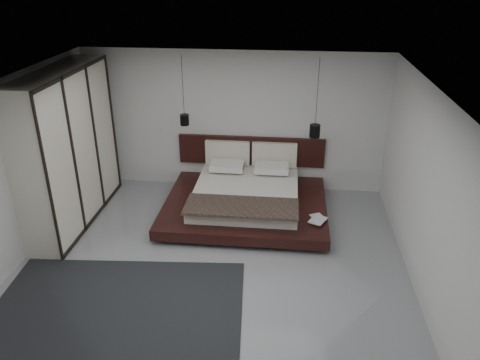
# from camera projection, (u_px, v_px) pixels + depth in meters

# --- Properties ---
(floor) EXTENTS (6.00, 6.00, 0.00)m
(floor) POSITION_uv_depth(u_px,v_px,m) (211.00, 269.00, 7.19)
(floor) COLOR gray
(floor) RESTS_ON ground
(ceiling) EXTENTS (6.00, 6.00, 0.00)m
(ceiling) POSITION_uv_depth(u_px,v_px,m) (205.00, 89.00, 6.00)
(ceiling) COLOR white
(ceiling) RESTS_ON wall_back
(wall_back) EXTENTS (6.00, 0.00, 6.00)m
(wall_back) POSITION_uv_depth(u_px,v_px,m) (234.00, 122.00, 9.30)
(wall_back) COLOR silver
(wall_back) RESTS_ON floor
(wall_front) EXTENTS (6.00, 0.00, 6.00)m
(wall_front) POSITION_uv_depth(u_px,v_px,m) (148.00, 344.00, 3.90)
(wall_front) COLOR silver
(wall_front) RESTS_ON floor
(wall_left) EXTENTS (0.00, 6.00, 6.00)m
(wall_left) POSITION_uv_depth(u_px,v_px,m) (8.00, 178.00, 6.89)
(wall_left) COLOR silver
(wall_left) RESTS_ON floor
(wall_right) EXTENTS (0.00, 6.00, 6.00)m
(wall_right) POSITION_uv_depth(u_px,v_px,m) (428.00, 198.00, 6.31)
(wall_right) COLOR silver
(wall_right) RESTS_ON floor
(lattice_screen) EXTENTS (0.05, 0.90, 2.60)m
(lattice_screen) POSITION_uv_depth(u_px,v_px,m) (81.00, 130.00, 9.13)
(lattice_screen) COLOR black
(lattice_screen) RESTS_ON floor
(bed) EXTENTS (2.95, 2.46, 1.11)m
(bed) POSITION_uv_depth(u_px,v_px,m) (246.00, 197.00, 8.74)
(bed) COLOR black
(bed) RESTS_ON floor
(book_lower) EXTENTS (0.30, 0.34, 0.03)m
(book_lower) POSITION_uv_depth(u_px,v_px,m) (313.00, 219.00, 8.02)
(book_lower) COLOR #99724C
(book_lower) RESTS_ON bed
(book_upper) EXTENTS (0.36, 0.40, 0.02)m
(book_upper) POSITION_uv_depth(u_px,v_px,m) (311.00, 218.00, 7.98)
(book_upper) COLOR #99724C
(book_upper) RESTS_ON book_lower
(pendant_left) EXTENTS (0.17, 0.17, 1.30)m
(pendant_left) POSITION_uv_depth(u_px,v_px,m) (184.00, 120.00, 8.74)
(pendant_left) COLOR black
(pendant_left) RESTS_ON ceiling
(pendant_right) EXTENTS (0.20, 0.20, 1.45)m
(pendant_right) POSITION_uv_depth(u_px,v_px,m) (315.00, 131.00, 8.56)
(pendant_right) COLOR black
(pendant_right) RESTS_ON ceiling
(wardrobe) EXTENTS (0.65, 2.76, 2.71)m
(wardrobe) POSITION_uv_depth(u_px,v_px,m) (68.00, 148.00, 8.08)
(wardrobe) COLOR beige
(wardrobe) RESTS_ON floor
(rug) EXTENTS (3.57, 2.67, 0.01)m
(rug) POSITION_uv_depth(u_px,v_px,m) (115.00, 314.00, 6.26)
(rug) COLOR black
(rug) RESTS_ON floor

